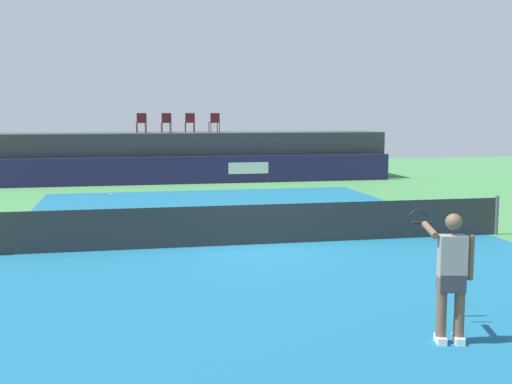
{
  "coord_description": "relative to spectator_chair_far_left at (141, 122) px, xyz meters",
  "views": [
    {
      "loc": [
        -3.14,
        -14.74,
        3.09
      ],
      "look_at": [
        0.34,
        2.0,
        1.0
      ],
      "focal_mm": 45.48,
      "sensor_mm": 36.0,
      "label": 1
    }
  ],
  "objects": [
    {
      "name": "spectator_chair_far_left",
      "position": [
        0.0,
        0.0,
        0.0
      ],
      "size": [
        0.47,
        0.47,
        0.89
      ],
      "color": "#561919",
      "rests_on": "spectator_platform"
    },
    {
      "name": "spectator_chair_center",
      "position": [
        2.23,
        0.33,
        0.0
      ],
      "size": [
        0.46,
        0.46,
        0.89
      ],
      "color": "#561919",
      "rests_on": "spectator_platform"
    },
    {
      "name": "court_inner",
      "position": [
        2.23,
        -15.14,
        -2.69
      ],
      "size": [
        12.0,
        22.0,
        0.0
      ],
      "primitive_type": "cube",
      "color": "#16597A",
      "rests_on": "ground"
    },
    {
      "name": "sponsor_wall",
      "position": [
        2.24,
        -1.64,
        -2.09
      ],
      "size": [
        18.0,
        0.22,
        1.2
      ],
      "color": "#231E4C",
      "rests_on": "ground"
    },
    {
      "name": "spectator_chair_right",
      "position": [
        3.33,
        0.03,
        0.0
      ],
      "size": [
        0.48,
        0.48,
        0.89
      ],
      "color": "#561919",
      "rests_on": "spectator_platform"
    },
    {
      "name": "tennis_player",
      "position": [
        3.36,
        -22.13,
        -1.73
      ],
      "size": [
        0.56,
        1.22,
        1.77
      ],
      "color": "white",
      "rests_on": "court_inner"
    },
    {
      "name": "tennis_ball",
      "position": [
        -1.32,
        -5.13,
        -2.66
      ],
      "size": [
        0.07,
        0.07,
        0.07
      ],
      "primitive_type": "sphere",
      "color": "#D8EA33",
      "rests_on": "court_inner"
    },
    {
      "name": "ground_plane",
      "position": [
        2.23,
        -12.14,
        -2.69
      ],
      "size": [
        48.0,
        48.0,
        0.0
      ],
      "primitive_type": "plane",
      "color": "#3D7A42"
    },
    {
      "name": "net_post_far",
      "position": [
        8.43,
        -15.14,
        -2.19
      ],
      "size": [
        0.1,
        0.1,
        1.0
      ],
      "primitive_type": "cylinder",
      "color": "#4C4C51",
      "rests_on": "ground"
    },
    {
      "name": "tennis_net",
      "position": [
        2.23,
        -15.14,
        -2.22
      ],
      "size": [
        12.4,
        0.02,
        0.95
      ],
      "primitive_type": "cube",
      "color": "#2D2D2D",
      "rests_on": "ground"
    },
    {
      "name": "spectator_platform",
      "position": [
        2.23,
        0.16,
        -1.59
      ],
      "size": [
        18.0,
        2.8,
        2.2
      ],
      "primitive_type": "cube",
      "color": "#38383D",
      "rests_on": "ground"
    },
    {
      "name": "spectator_chair_left",
      "position": [
        1.12,
        0.08,
        0.0
      ],
      "size": [
        0.46,
        0.46,
        0.89
      ],
      "color": "#561919",
      "rests_on": "spectator_platform"
    }
  ]
}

